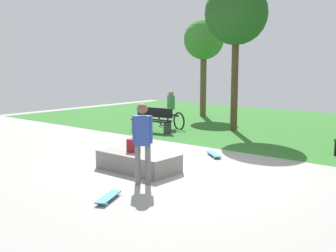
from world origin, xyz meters
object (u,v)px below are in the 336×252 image
Objects in this scene: park_bench_far_left at (152,119)px; tree_tall_oak at (236,14)px; concrete_ledge at (138,161)px; skater_performing_trick at (143,137)px; skateboard_by_ledge at (108,197)px; tree_slender_maple at (204,41)px; cyclist_on_bicycle at (171,112)px; skateboard_spare at (214,154)px; backpack_on_ledge at (133,146)px.

park_bench_far_left is 0.29× the size of tree_tall_oak.
skater_performing_trick is at bearing -41.80° from concrete_ledge.
skateboard_by_ledge is 0.17× the size of tree_slender_maple.
tree_slender_maple is at bearing 139.61° from tree_tall_oak.
concrete_ledge is at bearing -57.34° from cyclist_on_bicycle.
park_bench_far_left is at bearing 125.90° from skateboard_by_ledge.
tree_tall_oak is 4.72m from tree_slender_maple.
tree_slender_maple is 5.17m from cyclist_on_bicycle.
skateboard_spare is 0.42× the size of cyclist_on_bicycle.
backpack_on_ledge is 2.40m from skateboard_by_ledge.
concrete_ledge is at bearing -51.53° from park_bench_far_left.
cyclist_on_bicycle is (-4.82, 7.76, 0.57)m from skateboard_by_ledge.
concrete_ledge is at bearing 138.20° from skater_performing_trick.
tree_tall_oak reaches higher than park_bench_far_left.
concrete_ledge is 0.35× the size of tree_tall_oak.
tree_tall_oak reaches higher than concrete_ledge.
backpack_on_ledge is at bearing -105.64° from skateboard_spare.
park_bench_far_left is at bearing 130.15° from skater_performing_trick.
skateboard_spare is at bearing -37.89° from cyclist_on_bicycle.
backpack_on_ledge is 0.43× the size of skateboard_spare.
skateboard_by_ledge is 8.08m from park_bench_far_left.
skateboard_by_ledge is at bearing -74.05° from tree_tall_oak.
skateboard_by_ledge is at bearing -58.15° from cyclist_on_bicycle.
skateboard_by_ledge is 13.72m from tree_slender_maple.
tree_slender_maple reaches higher than park_bench_far_left.
tree_tall_oak is at bearing -40.39° from tree_slender_maple.
cyclist_on_bicycle is at bearing 142.11° from skateboard_spare.
backpack_on_ledge is at bearing -79.60° from tree_tall_oak.
concrete_ledge is 5.78m from park_bench_far_left.
backpack_on_ledge is at bearing -160.81° from concrete_ledge.
tree_slender_maple is at bearing 126.86° from skateboard_spare.
tree_slender_maple is (-5.49, 7.33, 3.59)m from skateboard_spare.
backpack_on_ledge reaches higher than skateboard_spare.
tree_tall_oak is 3.17× the size of cyclist_on_bicycle.
backpack_on_ledge is at bearing 143.25° from skater_performing_trick.
park_bench_far_left is 6.27m from tree_slender_maple.
concrete_ledge is 2.62× the size of skateboard_spare.
cyclist_on_bicycle is at bearing 122.66° from concrete_ledge.
tree_slender_maple is (-5.82, 10.57, 2.63)m from skater_performing_trick.
tree_tall_oak is 1.19× the size of tree_slender_maple.
park_bench_far_left is at bearing 153.40° from skateboard_spare.
concrete_ledge is 0.40m from backpack_on_ledge.
skateboard_by_ledge is 0.49× the size of park_bench_far_left.
backpack_on_ledge is 5.74m from park_bench_far_left.
tree_slender_maple reaches higher than skateboard_spare.
concrete_ledge is 1.45m from skater_performing_trick.
concrete_ledge is 6.14× the size of backpack_on_ledge.
concrete_ledge is 1.11× the size of cyclist_on_bicycle.
skater_performing_trick is at bearing -55.03° from cyclist_on_bicycle.
cyclist_on_bicycle is (-4.58, 6.55, -0.39)m from skater_performing_trick.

